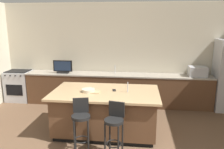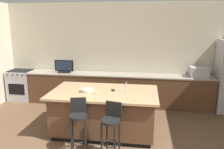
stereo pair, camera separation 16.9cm
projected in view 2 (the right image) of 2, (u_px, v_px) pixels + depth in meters
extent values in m
cube|color=beige|center=(122.00, 53.00, 6.76)|extent=(7.53, 0.12, 2.93)
cube|color=brown|center=(118.00, 90.00, 6.63)|extent=(5.30, 0.60, 0.87)
cube|color=#9E9384|center=(118.00, 75.00, 6.53)|extent=(5.32, 0.62, 0.04)
cube|color=black|center=(104.00, 130.00, 5.02)|extent=(2.02, 1.08, 0.09)
cube|color=brown|center=(104.00, 111.00, 4.92)|extent=(2.10, 1.16, 0.80)
cube|color=tan|center=(104.00, 92.00, 4.83)|extent=(2.26, 1.32, 0.04)
cube|color=#B7BABF|center=(22.00, 85.00, 7.07)|extent=(0.72, 0.60, 0.91)
cube|color=black|center=(16.00, 89.00, 6.79)|extent=(0.50, 0.01, 0.33)
cube|color=black|center=(20.00, 70.00, 6.97)|extent=(0.65, 0.50, 0.02)
cylinder|color=black|center=(7.00, 75.00, 6.71)|extent=(0.04, 0.03, 0.04)
cylinder|color=black|center=(12.00, 75.00, 6.69)|extent=(0.04, 0.03, 0.04)
cylinder|color=black|center=(17.00, 75.00, 6.67)|extent=(0.04, 0.03, 0.04)
cylinder|color=black|center=(22.00, 75.00, 6.64)|extent=(0.04, 0.03, 0.04)
cube|color=#B7BABF|center=(199.00, 72.00, 6.17)|extent=(0.48, 0.36, 0.27)
cube|color=black|center=(64.00, 72.00, 6.71)|extent=(0.33, 0.16, 0.05)
cube|color=black|center=(64.00, 66.00, 6.66)|extent=(0.56, 0.05, 0.32)
cube|color=#1E2D47|center=(64.00, 66.00, 6.64)|extent=(0.49, 0.01, 0.28)
cylinder|color=#B2B2B7|center=(116.00, 69.00, 6.61)|extent=(0.02, 0.02, 0.24)
cylinder|color=#B2B2B7|center=(126.00, 87.00, 4.73)|extent=(0.02, 0.02, 0.22)
cylinder|color=black|center=(78.00, 116.00, 4.10)|extent=(0.34, 0.34, 0.05)
cube|color=black|center=(78.00, 105.00, 4.21)|extent=(0.29, 0.10, 0.28)
cylinder|color=black|center=(71.00, 138.00, 4.06)|extent=(0.03, 0.03, 0.68)
cylinder|color=black|center=(85.00, 138.00, 4.07)|extent=(0.03, 0.03, 0.68)
cylinder|color=black|center=(73.00, 132.00, 4.29)|extent=(0.03, 0.03, 0.68)
cylinder|color=black|center=(86.00, 131.00, 4.31)|extent=(0.03, 0.03, 0.68)
torus|color=black|center=(79.00, 139.00, 4.20)|extent=(0.28, 0.28, 0.02)
cylinder|color=black|center=(111.00, 121.00, 3.96)|extent=(0.34, 0.34, 0.05)
cube|color=black|center=(114.00, 109.00, 4.06)|extent=(0.29, 0.10, 0.28)
cylinder|color=black|center=(102.00, 141.00, 3.97)|extent=(0.03, 0.03, 0.66)
cylinder|color=black|center=(115.00, 144.00, 3.89)|extent=(0.03, 0.03, 0.66)
cylinder|color=black|center=(107.00, 135.00, 4.19)|extent=(0.03, 0.03, 0.66)
cylinder|color=black|center=(119.00, 138.00, 4.11)|extent=(0.03, 0.03, 0.66)
torus|color=black|center=(111.00, 144.00, 4.06)|extent=(0.28, 0.28, 0.02)
cylinder|color=beige|center=(87.00, 90.00, 4.79)|extent=(0.27, 0.27, 0.07)
cube|color=black|center=(113.00, 90.00, 4.89)|extent=(0.10, 0.16, 0.01)
cube|color=black|center=(91.00, 88.00, 4.99)|extent=(0.11, 0.17, 0.02)
cube|color=tan|center=(91.00, 92.00, 4.78)|extent=(0.33, 0.23, 0.02)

